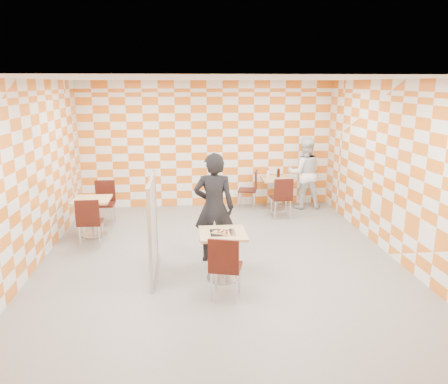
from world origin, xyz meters
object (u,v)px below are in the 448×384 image
main_table (223,247)px  partition (153,226)px  chair_empty_near (89,219)px  man_white (305,173)px  empty_table (92,211)px  sport_bottle (268,173)px  soda_bottle (278,173)px  man_dark (214,208)px  chair_empty_far (105,199)px  chair_second_front (282,195)px  chair_second_side (251,186)px  second_table (276,188)px  chair_main_front (225,263)px

main_table → partition: partition is taller
chair_empty_near → man_white: bearing=25.7°
empty_table → partition: 2.34m
sport_bottle → soda_bottle: bearing=-10.4°
empty_table → chair_empty_near: (0.07, -0.65, 0.04)m
man_white → sport_bottle: 0.87m
main_table → man_dark: bearing=95.9°
chair_empty_far → man_dark: size_ratio=0.50×
chair_second_front → chair_second_side: same height
chair_second_front → second_table: bearing=87.3°
chair_second_side → chair_empty_near: bearing=-145.8°
chair_main_front → soda_bottle: bearing=69.2°
main_table → man_dark: 0.86m
second_table → chair_empty_far: size_ratio=0.81×
empty_table → sport_bottle: sport_bottle is taller
chair_second_side → man_white: 1.31m
man_dark → soda_bottle: man_dark is taller
empty_table → sport_bottle: bearing=24.0°
partition → empty_table: bearing=124.2°
chair_empty_far → man_dark: man_dark is taller
empty_table → soda_bottle: bearing=22.1°
chair_empty_near → soda_bottle: soda_bottle is taller
second_table → chair_main_front: (-1.65, -4.42, 0.04)m
chair_main_front → chair_empty_far: bearing=121.3°
chair_second_side → sport_bottle: sport_bottle is taller
partition → man_white: (3.36, 3.49, 0.06)m
chair_empty_far → man_white: size_ratio=0.54×
chair_second_side → sport_bottle: (0.41, 0.08, 0.29)m
chair_second_side → chair_empty_near: same height
second_table → chair_main_front: size_ratio=0.81×
main_table → second_table: same height
chair_empty_far → second_table: bearing=11.3°
chair_empty_near → soda_bottle: (3.98, 2.30, 0.31)m
chair_second_front → soda_bottle: 0.97m
second_table → chair_empty_far: 3.95m
partition → man_dark: 1.10m
main_table → chair_second_front: bearing=61.6°
man_white → soda_bottle: bearing=-3.0°
second_table → soda_bottle: soda_bottle is taller
main_table → man_dark: size_ratio=0.41×
chair_empty_far → man_white: 4.63m
second_table → soda_bottle: 0.36m
chair_empty_near → man_dark: (2.22, -0.80, 0.38)m
empty_table → soda_bottle: size_ratio=3.26×
chair_main_front → chair_second_side: same height
chair_second_side → man_white: size_ratio=0.54×
partition → soda_bottle: (2.74, 3.57, 0.06)m
partition → sport_bottle: bearing=55.4°
chair_second_front → chair_empty_near: (-3.87, -1.39, 0.00)m
partition → man_white: 4.84m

